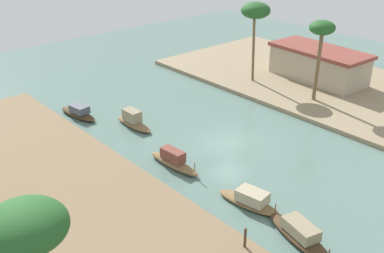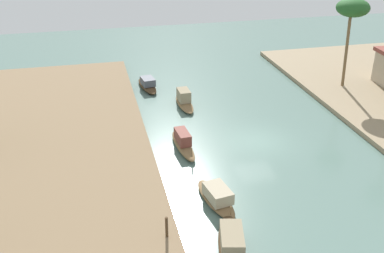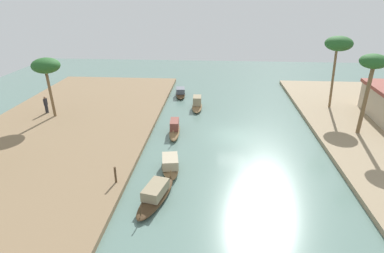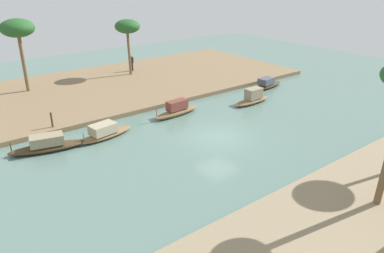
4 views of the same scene
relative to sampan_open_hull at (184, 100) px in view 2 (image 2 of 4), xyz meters
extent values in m
plane|color=slate|center=(7.05, 3.59, -0.47)|extent=(67.69, 67.69, 0.00)
cube|color=#846B4C|center=(7.05, -11.65, -0.29)|extent=(37.21, 15.88, 0.36)
ellipsoid|color=brown|center=(0.09, 0.00, -0.26)|extent=(3.98, 1.17, 0.42)
cube|color=gray|center=(-0.13, 0.00, 0.40)|extent=(1.53, 0.91, 0.90)
ellipsoid|color=#47331E|center=(17.13, -1.49, -0.26)|extent=(4.92, 2.30, 0.43)
cube|color=gray|center=(17.12, -1.49, 0.27)|extent=(2.22, 1.49, 0.63)
ellipsoid|color=#47331E|center=(-4.54, -2.33, -0.25)|extent=(4.31, 1.66, 0.44)
cube|color=#4C515B|center=(-4.27, -2.30, 0.27)|extent=(1.66, 1.21, 0.61)
ellipsoid|color=brown|center=(6.99, -1.61, -0.23)|extent=(4.40, 1.21, 0.49)
cube|color=brown|center=(6.89, -1.61, 0.39)|extent=(1.79, 0.87, 0.74)
cylinder|color=brown|center=(8.90, -1.47, 0.30)|extent=(0.07, 0.07, 0.65)
ellipsoid|color=brown|center=(13.22, -1.15, -0.29)|extent=(4.12, 1.84, 0.38)
cube|color=tan|center=(13.45, -1.11, 0.23)|extent=(1.92, 1.38, 0.66)
cylinder|color=brown|center=(14.94, -0.86, 0.12)|extent=(0.07, 0.07, 0.51)
cylinder|color=#4C3823|center=(15.88, -4.33, 0.44)|extent=(0.14, 0.14, 1.11)
cylinder|color=brown|center=(-0.36, 14.07, 2.97)|extent=(0.25, 0.49, 6.17)
ellipsoid|color=#235623|center=(-0.36, 14.07, 6.60)|extent=(2.69, 2.69, 1.48)
camera|label=1|loc=(28.22, -18.65, 15.41)|focal=44.27mm
camera|label=2|loc=(32.96, -7.13, 14.21)|focal=42.80mm
camera|label=3|loc=(33.53, 1.95, 11.34)|focal=30.32mm
camera|label=4|loc=(22.46, 20.86, 10.17)|focal=34.13mm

